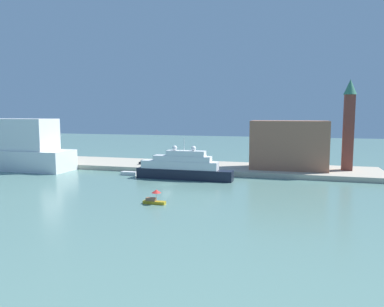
% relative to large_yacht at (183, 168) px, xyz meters
% --- Properties ---
extents(ground, '(400.00, 400.00, 0.00)m').
position_rel_large_yacht_xyz_m(ground, '(-1.53, -8.22, -3.14)').
color(ground, slate).
extents(quay_dock, '(110.00, 21.02, 1.41)m').
position_rel_large_yacht_xyz_m(quay_dock, '(-1.53, 18.29, -2.44)').
color(quay_dock, '#B7AD99').
rests_on(quay_dock, ground).
extents(large_yacht, '(26.35, 3.66, 11.41)m').
position_rel_large_yacht_xyz_m(large_yacht, '(0.00, 0.00, 0.00)').
color(large_yacht, black).
rests_on(large_yacht, ground).
extents(small_motorboat, '(4.46, 1.83, 2.89)m').
position_rel_large_yacht_xyz_m(small_motorboat, '(2.83, -27.42, -2.01)').
color(small_motorboat, '#B7991E').
rests_on(small_motorboat, ground).
extents(work_barge, '(4.63, 1.75, 1.00)m').
position_rel_large_yacht_xyz_m(work_barge, '(-16.81, 2.18, -2.64)').
color(work_barge, silver).
rests_on(work_barge, ground).
extents(harbor_building, '(21.81, 10.38, 14.16)m').
position_rel_large_yacht_xyz_m(harbor_building, '(27.12, 17.27, 5.35)').
color(harbor_building, '#9E664C').
rests_on(harbor_building, quay_dock).
extents(bell_tower, '(3.62, 3.62, 25.82)m').
position_rel_large_yacht_xyz_m(bell_tower, '(43.34, 19.60, 12.28)').
color(bell_tower, brown).
rests_on(bell_tower, quay_dock).
extents(parked_car, '(4.33, 1.61, 1.39)m').
position_rel_large_yacht_xyz_m(parked_car, '(-17.22, 14.97, -1.14)').
color(parked_car, black).
rests_on(parked_car, quay_dock).
extents(person_figure, '(0.36, 0.36, 1.59)m').
position_rel_large_yacht_xyz_m(person_figure, '(-13.18, 14.82, -1.00)').
color(person_figure, maroon).
rests_on(person_figure, quay_dock).
extents(mooring_bollard, '(0.51, 0.51, 0.81)m').
position_rel_large_yacht_xyz_m(mooring_bollard, '(5.52, 8.96, -1.32)').
color(mooring_bollard, black).
rests_on(mooring_bollard, quay_dock).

